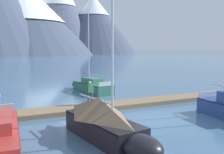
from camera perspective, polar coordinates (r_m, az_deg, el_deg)
The scene contains 8 objects.
ground_plane at distance 15.72m, azimuth 9.49°, elevation -9.56°, with size 700.00×700.00×0.00m, color #426689.
mountain_east_summit at distance 178.48m, azimuth -19.67°, elevation 13.15°, with size 93.13×93.13×48.31m.
mountain_rear_spur at distance 194.55m, azimuth -12.37°, elevation 15.13°, with size 56.86×56.86×64.12m.
mountain_north_horn at distance 198.50m, azimuth -4.23°, elevation 11.94°, with size 68.35×68.35×44.57m.
dock at distance 19.00m, azimuth 2.59°, elevation -6.20°, with size 22.67×2.14×0.30m.
sailboat_second_berth at distance 11.92m, azimuth -1.35°, elevation -10.13°, with size 2.62×6.37×7.95m.
sailboat_mid_dock_port at distance 25.27m, azimuth -5.05°, elevation -1.99°, with size 2.77×6.37×8.12m.
person_on_dock at distance 18.17m, azimuth -5.04°, elevation -3.21°, with size 0.59×0.26×1.69m.
Camera 1 is at (-8.66, -12.38, 4.35)m, focal length 40.19 mm.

